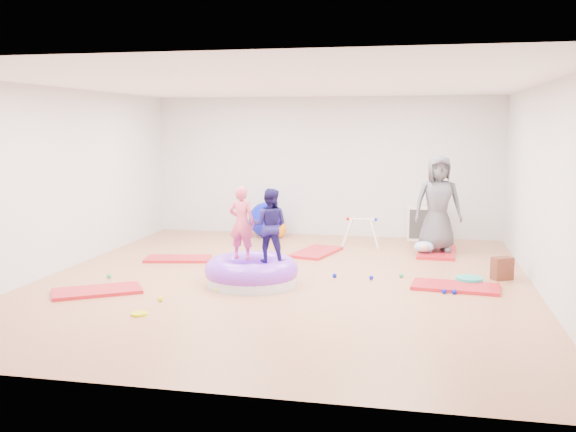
# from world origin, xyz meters

# --- Properties ---
(room) EXTENTS (7.01, 8.01, 2.81)m
(room) POSITION_xyz_m (0.00, 0.00, 1.40)
(room) COLOR #A57654
(room) RESTS_ON ground
(gym_mat_front_left) EXTENTS (1.28, 1.10, 0.05)m
(gym_mat_front_left) POSITION_xyz_m (-2.31, -1.19, 0.02)
(gym_mat_front_left) COLOR #C82445
(gym_mat_front_left) RESTS_ON ground
(gym_mat_mid_left) EXTENTS (1.15, 0.73, 0.04)m
(gym_mat_mid_left) POSITION_xyz_m (-2.03, 1.02, 0.02)
(gym_mat_mid_left) COLOR #C82445
(gym_mat_mid_left) RESTS_ON ground
(gym_mat_center_back) EXTENTS (0.84, 1.25, 0.05)m
(gym_mat_center_back) POSITION_xyz_m (0.14, 2.04, 0.02)
(gym_mat_center_back) COLOR #C82445
(gym_mat_center_back) RESTS_ON ground
(gym_mat_right) EXTENTS (1.23, 0.71, 0.05)m
(gym_mat_right) POSITION_xyz_m (2.42, 0.02, 0.02)
(gym_mat_right) COLOR #C82445
(gym_mat_right) RESTS_ON ground
(gym_mat_rear_right) EXTENTS (0.70, 1.29, 0.05)m
(gym_mat_rear_right) POSITION_xyz_m (2.22, 2.46, 0.03)
(gym_mat_rear_right) COLOR #C82445
(gym_mat_rear_right) RESTS_ON ground
(inflatable_cushion) EXTENTS (1.33, 1.33, 0.42)m
(inflatable_cushion) POSITION_xyz_m (-0.40, -0.32, 0.16)
(inflatable_cushion) COLOR silver
(inflatable_cushion) RESTS_ON ground
(child_pink) EXTENTS (0.41, 0.29, 1.05)m
(child_pink) POSITION_xyz_m (-0.56, -0.22, 0.91)
(child_pink) COLOR #DB4B67
(child_pink) RESTS_ON inflatable_cushion
(child_navy) EXTENTS (0.51, 0.40, 1.03)m
(child_navy) POSITION_xyz_m (-0.13, -0.33, 0.90)
(child_navy) COLOR #1A1351
(child_navy) RESTS_ON inflatable_cushion
(adult_caregiver) EXTENTS (0.89, 0.66, 1.67)m
(adult_caregiver) POSITION_xyz_m (2.21, 2.44, 0.89)
(adult_caregiver) COLOR #4B4B52
(adult_caregiver) RESTS_ON gym_mat_rear_right
(infant) EXTENTS (0.34, 0.34, 0.20)m
(infant) POSITION_xyz_m (1.99, 2.22, 0.15)
(infant) COLOR #9EC6F6
(infant) RESTS_ON gym_mat_rear_right
(ball_pit_balls) EXTENTS (4.98, 3.24, 0.07)m
(ball_pit_balls) POSITION_xyz_m (0.28, -0.11, 0.03)
(ball_pit_balls) COLOR green
(ball_pit_balls) RESTS_ON ground
(exercise_ball_blue) EXTENTS (0.70, 0.70, 0.70)m
(exercise_ball_blue) POSITION_xyz_m (-1.11, 3.49, 0.35)
(exercise_ball_blue) COLOR #0812C2
(exercise_ball_blue) RESTS_ON ground
(exercise_ball_orange) EXTENTS (0.37, 0.37, 0.37)m
(exercise_ball_orange) POSITION_xyz_m (-0.86, 3.41, 0.19)
(exercise_ball_orange) COLOR orange
(exercise_ball_orange) RESTS_ON ground
(infant_play_gym) EXTENTS (0.69, 0.66, 0.53)m
(infant_play_gym) POSITION_xyz_m (0.86, 2.83, 0.36)
(infant_play_gym) COLOR white
(infant_play_gym) RESTS_ON ground
(cube_shelf) EXTENTS (0.66, 0.33, 0.66)m
(cube_shelf) POSITION_xyz_m (2.00, 3.79, 0.33)
(cube_shelf) COLOR white
(cube_shelf) RESTS_ON ground
(balance_disc) EXTENTS (0.38, 0.38, 0.08)m
(balance_disc) POSITION_xyz_m (2.62, 0.37, 0.04)
(balance_disc) COLOR #1EB098
(balance_disc) RESTS_ON ground
(backpack) EXTENTS (0.34, 0.29, 0.33)m
(backpack) POSITION_xyz_m (3.10, 0.69, 0.17)
(backpack) COLOR #95371A
(backpack) RESTS_ON ground
(yellow_toy) EXTENTS (0.20, 0.20, 0.03)m
(yellow_toy) POSITION_xyz_m (-1.32, -2.04, 0.02)
(yellow_toy) COLOR #E1E401
(yellow_toy) RESTS_ON ground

